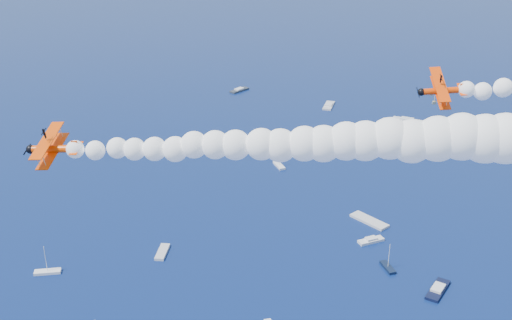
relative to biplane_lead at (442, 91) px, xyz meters
The scene contains 4 objects.
biplane_lead is the anchor object (origin of this frame).
biplane_trail 52.63m from the biplane_lead, 135.94° to the right, with size 7.26×8.15×4.91m, color #FF4905, non-canonical shape.
smoke_trail_trail 26.49m from the biplane_lead, 116.19° to the right, with size 52.61×28.86×10.34m, color white, non-canonical shape.
spectator_boats 104.61m from the biplane_lead, 98.53° to the left, with size 235.55×170.78×0.70m.
Camera 1 is at (40.37, -44.00, 87.88)m, focal length 44.59 mm.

